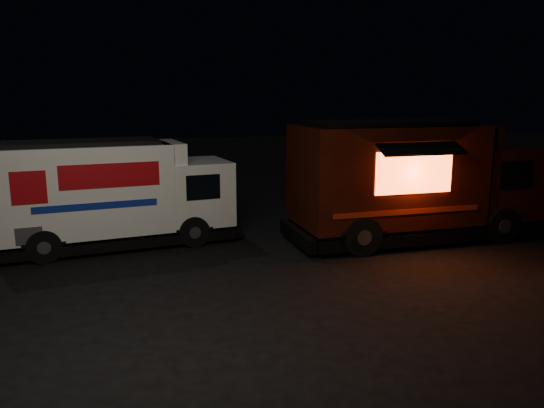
{
  "coord_description": "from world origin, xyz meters",
  "views": [
    {
      "loc": [
        -1.54,
        -10.78,
        3.84
      ],
      "look_at": [
        0.95,
        2.0,
        1.18
      ],
      "focal_mm": 35.0,
      "sensor_mm": 36.0,
      "label": 1
    }
  ],
  "objects": [
    {
      "name": "white_truck",
      "position": [
        -2.87,
        3.21,
        1.38
      ],
      "size": [
        6.38,
        3.28,
        2.76
      ],
      "primitive_type": null,
      "rotation": [
        0.0,
        0.0,
        0.21
      ],
      "color": "white",
      "rests_on": "ground"
    },
    {
      "name": "ground",
      "position": [
        0.0,
        0.0,
        0.0
      ],
      "size": [
        80.0,
        80.0,
        0.0
      ],
      "primitive_type": "plane",
      "color": "black",
      "rests_on": "ground"
    },
    {
      "name": "red_truck",
      "position": [
        4.97,
        2.39,
        1.61
      ],
      "size": [
        7.11,
        3.17,
        3.22
      ],
      "primitive_type": null,
      "rotation": [
        0.0,
        0.0,
        0.09
      ],
      "color": "#361109",
      "rests_on": "ground"
    }
  ]
}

